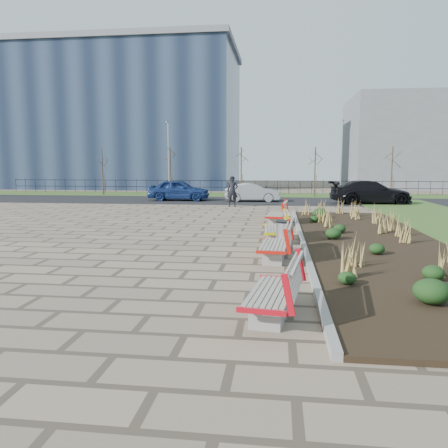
# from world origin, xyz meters

# --- Properties ---
(ground) EXTENTS (120.00, 120.00, 0.00)m
(ground) POSITION_xyz_m (0.00, 0.00, 0.00)
(ground) COLOR #85705B
(ground) RESTS_ON ground
(planting_bed) EXTENTS (4.50, 18.00, 0.10)m
(planting_bed) POSITION_xyz_m (6.25, 5.00, 0.05)
(planting_bed) COLOR black
(planting_bed) RESTS_ON ground
(planting_curb) EXTENTS (0.16, 18.00, 0.15)m
(planting_curb) POSITION_xyz_m (3.92, 5.00, 0.07)
(planting_curb) COLOR gray
(planting_curb) RESTS_ON ground
(grass_verge_far) EXTENTS (80.00, 5.00, 0.04)m
(grass_verge_far) POSITION_xyz_m (0.00, 28.00, 0.02)
(grass_verge_far) COLOR #33511E
(grass_verge_far) RESTS_ON ground
(road) EXTENTS (80.00, 7.00, 0.02)m
(road) POSITION_xyz_m (0.00, 22.00, 0.01)
(road) COLOR black
(road) RESTS_ON ground
(bench_a) EXTENTS (1.18, 2.20, 1.00)m
(bench_a) POSITION_xyz_m (3.00, -2.26, 0.50)
(bench_a) COLOR red
(bench_a) RESTS_ON ground
(bench_b) EXTENTS (1.04, 2.16, 1.00)m
(bench_b) POSITION_xyz_m (3.00, 2.31, 0.50)
(bench_b) COLOR red
(bench_b) RESTS_ON ground
(bench_c) EXTENTS (0.97, 2.13, 1.00)m
(bench_c) POSITION_xyz_m (3.00, 5.31, 0.50)
(bench_c) COLOR #D2C70B
(bench_c) RESTS_ON ground
(bench_d) EXTENTS (1.06, 2.16, 1.00)m
(bench_d) POSITION_xyz_m (3.00, 9.69, 0.50)
(bench_d) COLOR red
(bench_d) RESTS_ON ground
(litter_bin) EXTENTS (0.53, 0.53, 0.93)m
(litter_bin) POSITION_xyz_m (3.30, 3.48, 0.47)
(litter_bin) COLOR #B2B2B7
(litter_bin) RESTS_ON ground
(pedestrian) EXTENTS (0.76, 0.55, 1.92)m
(pedestrian) POSITION_xyz_m (0.23, 17.44, 0.96)
(pedestrian) COLOR black
(pedestrian) RESTS_ON ground
(car_blue) EXTENTS (4.52, 1.89, 1.53)m
(car_blue) POSITION_xyz_m (-4.15, 21.59, 0.78)
(car_blue) COLOR navy
(car_blue) RESTS_ON road
(car_silver) EXTENTS (4.00, 1.68, 1.29)m
(car_silver) POSITION_xyz_m (1.26, 21.35, 0.66)
(car_silver) COLOR gray
(car_silver) RESTS_ON road
(car_black) EXTENTS (5.55, 2.75, 1.55)m
(car_black) POSITION_xyz_m (9.24, 20.54, 0.79)
(car_black) COLOR black
(car_black) RESTS_ON road
(tree_a) EXTENTS (1.40, 1.40, 4.00)m
(tree_a) POSITION_xyz_m (-12.00, 26.50, 2.04)
(tree_a) COLOR #4C3D2D
(tree_a) RESTS_ON grass_verge_far
(tree_b) EXTENTS (1.40, 1.40, 4.00)m
(tree_b) POSITION_xyz_m (-6.00, 26.50, 2.04)
(tree_b) COLOR #4C3D2D
(tree_b) RESTS_ON grass_verge_far
(tree_c) EXTENTS (1.40, 1.40, 4.00)m
(tree_c) POSITION_xyz_m (0.00, 26.50, 2.04)
(tree_c) COLOR #4C3D2D
(tree_c) RESTS_ON grass_verge_far
(tree_d) EXTENTS (1.40, 1.40, 4.00)m
(tree_d) POSITION_xyz_m (6.00, 26.50, 2.04)
(tree_d) COLOR #4C3D2D
(tree_d) RESTS_ON grass_verge_far
(tree_e) EXTENTS (1.40, 1.40, 4.00)m
(tree_e) POSITION_xyz_m (12.00, 26.50, 2.04)
(tree_e) COLOR #4C3D2D
(tree_e) RESTS_ON grass_verge_far
(lamp_west) EXTENTS (0.24, 0.60, 6.00)m
(lamp_west) POSITION_xyz_m (-6.00, 26.00, 3.04)
(lamp_west) COLOR gray
(lamp_west) RESTS_ON grass_verge_far
(lamp_east) EXTENTS (0.24, 0.60, 6.00)m
(lamp_east) POSITION_xyz_m (8.00, 26.00, 3.04)
(lamp_east) COLOR gray
(lamp_east) RESTS_ON grass_verge_far
(railing_fence) EXTENTS (44.00, 0.10, 1.20)m
(railing_fence) POSITION_xyz_m (0.00, 29.50, 0.64)
(railing_fence) COLOR black
(railing_fence) RESTS_ON grass_verge_far
(building_glass) EXTENTS (40.00, 14.00, 15.00)m
(building_glass) POSITION_xyz_m (-22.00, 40.00, 7.50)
(building_glass) COLOR #192338
(building_glass) RESTS_ON ground
(building_grey) EXTENTS (18.00, 12.00, 10.00)m
(building_grey) POSITION_xyz_m (20.00, 42.00, 5.00)
(building_grey) COLOR slate
(building_grey) RESTS_ON ground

